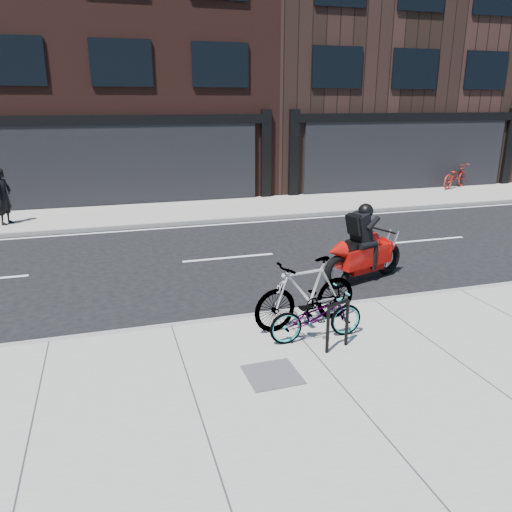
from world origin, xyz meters
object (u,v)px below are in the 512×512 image
object	(u,v)px
bicycle_front	(316,315)
bicycle_far	(455,176)
motorcycle	(368,249)
utility_grate	(272,375)
bike_rack	(338,321)
pedestrian	(4,196)
bicycle_rear	(306,293)

from	to	relation	value
bicycle_front	bicycle_far	world-z (taller)	bicycle_far
motorcycle	utility_grate	world-z (taller)	motorcycle
bicycle_far	motorcycle	bearing A→B (deg)	108.00
bike_rack	utility_grate	xyz separation A→B (m)	(-1.23, -0.47, -0.46)
pedestrian	bicycle_far	bearing A→B (deg)	-61.92
bike_rack	motorcycle	xyz separation A→B (m)	(2.22, 3.08, 0.13)
bicycle_rear	motorcycle	distance (m)	3.16
bicycle_rear	utility_grate	xyz separation A→B (m)	(-1.10, -1.45, -0.59)
bike_rack	bicycle_rear	xyz separation A→B (m)	(-0.13, 0.98, 0.13)
bicycle_rear	bicycle_far	bearing A→B (deg)	123.97
pedestrian	bicycle_far	world-z (taller)	pedestrian
bike_rack	bicycle_front	xyz separation A→B (m)	(-0.18, 0.41, -0.05)
bicycle_far	utility_grate	distance (m)	18.50
bicycle_rear	motorcycle	size ratio (longest dim) A/B	0.86
bicycle_front	motorcycle	size ratio (longest dim) A/B	0.70
motorcycle	pedestrian	size ratio (longest dim) A/B	1.30
bicycle_far	utility_grate	size ratio (longest dim) A/B	2.72
bike_rack	pedestrian	bearing A→B (deg)	120.78
bicycle_front	motorcycle	xyz separation A→B (m)	(2.40, 2.67, 0.17)
bicycle_front	bike_rack	bearing A→B (deg)	-157.16
motorcycle	pedestrian	world-z (taller)	pedestrian
utility_grate	bicycle_front	bearing A→B (deg)	40.06
bike_rack	bicycle_far	bearing A→B (deg)	46.63
bicycle_front	pedestrian	distance (m)	12.11
bicycle_far	bike_rack	bearing A→B (deg)	110.13
bicycle_rear	bike_rack	bearing A→B (deg)	-2.29
bicycle_rear	pedestrian	xyz separation A→B (m)	(-6.29, 9.80, 0.29)
bicycle_far	utility_grate	bearing A→B (deg)	108.36
bicycle_front	motorcycle	distance (m)	3.60
pedestrian	motorcycle	bearing A→B (deg)	-109.22
bicycle_far	utility_grate	xyz separation A→B (m)	(-13.11, -13.05, -0.53)
bicycle_rear	pedestrian	bearing A→B (deg)	-157.34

